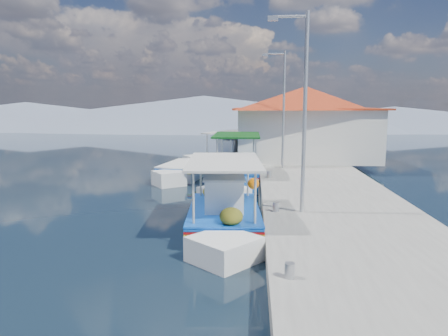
{
  "coord_description": "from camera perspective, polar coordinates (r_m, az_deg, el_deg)",
  "views": [
    {
      "loc": [
        3.09,
        -10.58,
        3.82
      ],
      "look_at": [
        1.9,
        5.59,
        1.3
      ],
      "focal_mm": 32.93,
      "sensor_mm": 36.0,
      "label": 1
    }
  ],
  "objects": [
    {
      "name": "mountain_ridge",
      "position": [
        66.69,
        7.21,
        7.23
      ],
      "size": [
        171.4,
        96.0,
        5.5
      ],
      "color": "slate",
      "rests_on": "ground"
    },
    {
      "name": "main_caique",
      "position": [
        12.73,
        0.09,
        -6.47
      ],
      "size": [
        2.43,
        7.25,
        2.39
      ],
      "rotation": [
        0.0,
        0.0,
        -0.07
      ],
      "color": "white",
      "rests_on": "ground"
    },
    {
      "name": "bollards",
      "position": [
        16.16,
        6.64,
        -2.54
      ],
      "size": [
        0.2,
        17.2,
        0.3
      ],
      "color": "#A5A8AD",
      "rests_on": "quay"
    },
    {
      "name": "harbor_building",
      "position": [
        25.79,
        11.18,
        6.34
      ],
      "size": [
        10.49,
        10.49,
        4.4
      ],
      "color": "silver",
      "rests_on": "quay"
    },
    {
      "name": "lamp_post_near",
      "position": [
        12.66,
        10.76,
        8.83
      ],
      "size": [
        1.21,
        0.14,
        6.0
      ],
      "color": "#A5A8AD",
      "rests_on": "quay"
    },
    {
      "name": "caique_blue_hull",
      "position": [
        21.85,
        -5.49,
        -0.46
      ],
      "size": [
        2.59,
        6.34,
        1.14
      ],
      "rotation": [
        0.0,
        0.0,
        0.17
      ],
      "color": "white",
      "rests_on": "ground"
    },
    {
      "name": "caique_green_canopy",
      "position": [
        20.1,
        1.78,
        -0.98
      ],
      "size": [
        2.19,
        7.12,
        2.66
      ],
      "rotation": [
        0.0,
        0.0,
        -0.01
      ],
      "color": "#1A52A1",
      "rests_on": "ground"
    },
    {
      "name": "caique_far",
      "position": [
        25.15,
        1.0,
        1.12
      ],
      "size": [
        3.84,
        6.3,
        2.42
      ],
      "rotation": [
        0.0,
        0.0,
        0.43
      ],
      "color": "white",
      "rests_on": "ground"
    },
    {
      "name": "ground",
      "position": [
        11.66,
        -11.6,
        -10.47
      ],
      "size": [
        160.0,
        160.0,
        0.0
      ],
      "primitive_type": "plane",
      "color": "black",
      "rests_on": "ground"
    },
    {
      "name": "quay",
      "position": [
        17.19,
        13.53,
        -3.4
      ],
      "size": [
        5.0,
        44.0,
        0.5
      ],
      "primitive_type": "cube",
      "color": "#9A9890",
      "rests_on": "ground"
    },
    {
      "name": "lamp_post_far",
      "position": [
        21.63,
        8.05,
        8.83
      ],
      "size": [
        1.21,
        0.14,
        6.0
      ],
      "color": "#A5A8AD",
      "rests_on": "quay"
    }
  ]
}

